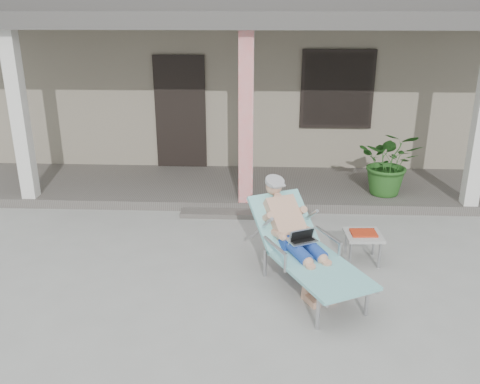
{
  "coord_description": "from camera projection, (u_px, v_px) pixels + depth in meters",
  "views": [
    {
      "loc": [
        0.27,
        -5.44,
        3.04
      ],
      "look_at": [
        -0.02,
        0.6,
        0.85
      ],
      "focal_mm": 38.0,
      "sensor_mm": 36.0,
      "label": 1
    }
  ],
  "objects": [
    {
      "name": "porch_overhang",
      "position": [
        248.0,
        26.0,
        7.97
      ],
      "size": [
        10.0,
        2.3,
        2.85
      ],
      "color": "silver",
      "rests_on": "porch_deck"
    },
    {
      "name": "lounger",
      "position": [
        301.0,
        224.0,
        5.74
      ],
      "size": [
        1.42,
        1.9,
        1.2
      ],
      "rotation": [
        0.0,
        0.0,
        0.47
      ],
      "color": "#B7B7BC",
      "rests_on": "ground"
    },
    {
      "name": "house",
      "position": [
        253.0,
        72.0,
        11.69
      ],
      "size": [
        10.4,
        5.4,
        3.3
      ],
      "color": "gray",
      "rests_on": "ground"
    },
    {
      "name": "porch_deck",
      "position": [
        247.0,
        187.0,
        8.95
      ],
      "size": [
        10.0,
        2.0,
        0.15
      ],
      "primitive_type": "cube",
      "color": "#605B56",
      "rests_on": "ground"
    },
    {
      "name": "potted_palm",
      "position": [
        390.0,
        162.0,
        8.22
      ],
      "size": [
        1.18,
        1.09,
        1.08
      ],
      "primitive_type": "imported",
      "rotation": [
        0.0,
        0.0,
        -0.29
      ],
      "color": "#26591E",
      "rests_on": "porch_deck"
    },
    {
      "name": "porch_step",
      "position": [
        245.0,
        214.0,
        7.88
      ],
      "size": [
        2.0,
        0.3,
        0.07
      ],
      "primitive_type": "cube",
      "color": "#605B56",
      "rests_on": "ground"
    },
    {
      "name": "ground",
      "position": [
        239.0,
        275.0,
        6.16
      ],
      "size": [
        60.0,
        60.0,
        0.0
      ],
      "primitive_type": "plane",
      "color": "#9E9E99",
      "rests_on": "ground"
    },
    {
      "name": "side_table",
      "position": [
        363.0,
        236.0,
        6.38
      ],
      "size": [
        0.47,
        0.47,
        0.4
      ],
      "rotation": [
        0.0,
        0.0,
        0.06
      ],
      "color": "#ACACA7",
      "rests_on": "ground"
    }
  ]
}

